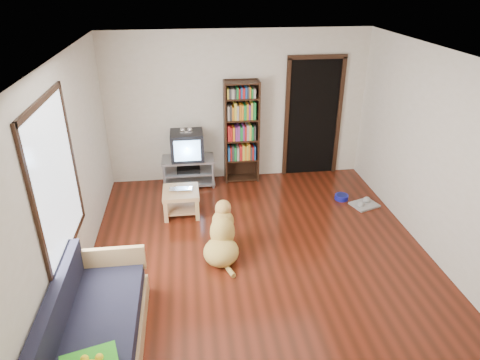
{
  "coord_description": "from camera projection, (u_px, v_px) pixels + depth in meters",
  "views": [
    {
      "loc": [
        -0.86,
        -4.62,
        3.43
      ],
      "look_at": [
        -0.21,
        0.48,
        0.9
      ],
      "focal_mm": 32.0,
      "sensor_mm": 36.0,
      "label": 1
    }
  ],
  "objects": [
    {
      "name": "ground",
      "position": [
        260.0,
        255.0,
        5.73
      ],
      "size": [
        5.0,
        5.0,
        0.0
      ],
      "primitive_type": "plane",
      "color": "#541B0E",
      "rests_on": "ground"
    },
    {
      "name": "sofa",
      "position": [
        95.0,
        332.0,
        4.17
      ],
      "size": [
        0.8,
        1.8,
        0.8
      ],
      "color": "tan",
      "rests_on": "ground"
    },
    {
      "name": "wall_left",
      "position": [
        69.0,
        177.0,
        4.9
      ],
      "size": [
        0.0,
        5.0,
        5.0
      ],
      "primitive_type": "plane",
      "rotation": [
        1.57,
        0.0,
        1.57
      ],
      "color": "beige",
      "rests_on": "ground"
    },
    {
      "name": "grey_rag",
      "position": [
        364.0,
        205.0,
        6.93
      ],
      "size": [
        0.48,
        0.43,
        0.03
      ],
      "primitive_type": "cube",
      "rotation": [
        0.0,
        0.0,
        0.33
      ],
      "color": "#A5A5A5",
      "rests_on": "ground"
    },
    {
      "name": "wall_right",
      "position": [
        438.0,
        158.0,
        5.41
      ],
      "size": [
        0.0,
        5.0,
        5.0
      ],
      "primitive_type": "plane",
      "rotation": [
        1.57,
        0.0,
        -1.57
      ],
      "color": "beige",
      "rests_on": "ground"
    },
    {
      "name": "dog",
      "position": [
        222.0,
        238.0,
        5.61
      ],
      "size": [
        0.55,
        0.91,
        0.74
      ],
      "color": "gold",
      "rests_on": "ground"
    },
    {
      "name": "dog_bowl",
      "position": [
        341.0,
        197.0,
        7.1
      ],
      "size": [
        0.22,
        0.22,
        0.08
      ],
      "primitive_type": "cylinder",
      "color": "#151791",
      "rests_on": "ground"
    },
    {
      "name": "laptop",
      "position": [
        181.0,
        191.0,
        6.5
      ],
      "size": [
        0.36,
        0.24,
        0.03
      ],
      "primitive_type": "imported",
      "rotation": [
        0.0,
        0.0,
        -0.04
      ],
      "color": "silver",
      "rests_on": "coffee_table"
    },
    {
      "name": "window",
      "position": [
        56.0,
        180.0,
        4.37
      ],
      "size": [
        0.03,
        1.46,
        1.7
      ],
      "color": "white",
      "rests_on": "wall_left"
    },
    {
      "name": "ceiling",
      "position": [
        265.0,
        56.0,
        4.58
      ],
      "size": [
        5.0,
        5.0,
        0.0
      ],
      "primitive_type": "plane",
      "rotation": [
        3.14,
        0.0,
        0.0
      ],
      "color": "white",
      "rests_on": "ground"
    },
    {
      "name": "doorway",
      "position": [
        313.0,
        115.0,
        7.59
      ],
      "size": [
        1.03,
        0.05,
        2.19
      ],
      "color": "black",
      "rests_on": "wall_back"
    },
    {
      "name": "wall_front",
      "position": [
        325.0,
        316.0,
        2.93
      ],
      "size": [
        4.5,
        0.0,
        4.5
      ],
      "primitive_type": "plane",
      "rotation": [
        -1.57,
        0.0,
        0.0
      ],
      "color": "beige",
      "rests_on": "ground"
    },
    {
      "name": "wall_back",
      "position": [
        237.0,
        107.0,
        7.38
      ],
      "size": [
        4.5,
        0.0,
        4.5
      ],
      "primitive_type": "plane",
      "rotation": [
        1.57,
        0.0,
        0.0
      ],
      "color": "beige",
      "rests_on": "ground"
    },
    {
      "name": "tv_stand",
      "position": [
        189.0,
        170.0,
        7.51
      ],
      "size": [
        0.9,
        0.45,
        0.5
      ],
      "color": "#99999E",
      "rests_on": "ground"
    },
    {
      "name": "coffee_table",
      "position": [
        181.0,
        197.0,
        6.59
      ],
      "size": [
        0.55,
        0.55,
        0.4
      ],
      "color": "tan",
      "rests_on": "ground"
    },
    {
      "name": "bookshelf",
      "position": [
        241.0,
        127.0,
        7.38
      ],
      "size": [
        0.6,
        0.3,
        1.8
      ],
      "color": "black",
      "rests_on": "ground"
    },
    {
      "name": "crt_tv",
      "position": [
        187.0,
        145.0,
        7.32
      ],
      "size": [
        0.55,
        0.52,
        0.58
      ],
      "color": "black",
      "rests_on": "tv_stand"
    }
  ]
}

